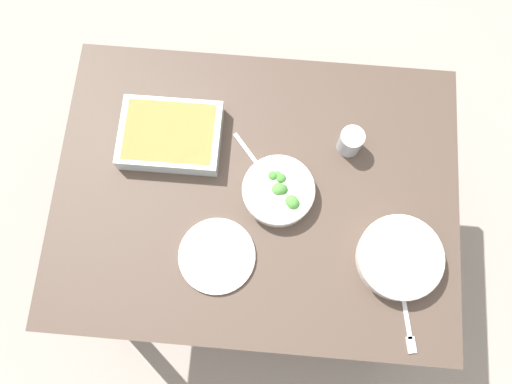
% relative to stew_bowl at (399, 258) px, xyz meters
% --- Properties ---
extents(ground_plane, '(6.00, 6.00, 0.00)m').
position_rel_stew_bowl_xyz_m(ground_plane, '(-0.42, 0.17, -0.77)').
color(ground_plane, '#9E9389').
extents(dining_table, '(1.20, 0.90, 0.74)m').
position_rel_stew_bowl_xyz_m(dining_table, '(-0.42, 0.17, -0.12)').
color(dining_table, '#4C3D33').
rests_on(dining_table, ground_plane).
extents(stew_bowl, '(0.24, 0.24, 0.06)m').
position_rel_stew_bowl_xyz_m(stew_bowl, '(0.00, 0.00, 0.00)').
color(stew_bowl, white).
rests_on(stew_bowl, dining_table).
extents(broccoli_bowl, '(0.21, 0.21, 0.07)m').
position_rel_stew_bowl_xyz_m(broccoli_bowl, '(-0.35, 0.17, -0.00)').
color(broccoli_bowl, white).
rests_on(broccoli_bowl, dining_table).
extents(baking_dish, '(0.30, 0.22, 0.06)m').
position_rel_stew_bowl_xyz_m(baking_dish, '(-0.69, 0.31, 0.00)').
color(baking_dish, silver).
rests_on(baking_dish, dining_table).
extents(drink_cup, '(0.07, 0.07, 0.08)m').
position_rel_stew_bowl_xyz_m(drink_cup, '(-0.15, 0.33, 0.01)').
color(drink_cup, '#B2BCC6').
rests_on(drink_cup, dining_table).
extents(side_plate, '(0.22, 0.22, 0.01)m').
position_rel_stew_bowl_xyz_m(side_plate, '(-0.51, -0.03, -0.03)').
color(side_plate, white).
rests_on(side_plate, dining_table).
extents(spoon_by_stew, '(0.18, 0.05, 0.01)m').
position_rel_stew_bowl_xyz_m(spoon_by_stew, '(-0.04, 0.01, -0.03)').
color(spoon_by_stew, silver).
rests_on(spoon_by_stew, dining_table).
extents(spoon_by_broccoli, '(0.13, 0.15, 0.01)m').
position_rel_stew_bowl_xyz_m(spoon_by_broccoli, '(-0.42, 0.26, -0.03)').
color(spoon_by_broccoli, silver).
rests_on(spoon_by_broccoli, dining_table).
extents(fork_on_table, '(0.05, 0.18, 0.01)m').
position_rel_stew_bowl_xyz_m(fork_on_table, '(0.03, -0.18, -0.03)').
color(fork_on_table, silver).
rests_on(fork_on_table, dining_table).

